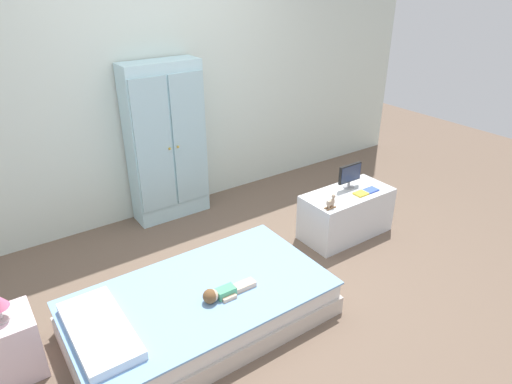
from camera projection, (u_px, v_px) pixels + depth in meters
The scene contains 12 objects.
ground_plane at pixel (255, 283), 3.56m from camera, with size 10.00×10.00×0.02m, color brown.
back_wall at pixel (157, 75), 4.11m from camera, with size 6.40×0.05×2.70m, color silver.
bed at pixel (201, 308), 3.08m from camera, with size 1.75×0.98×0.27m.
pillow at pixel (99, 330), 2.66m from camera, with size 0.32×0.70×0.06m, color silver.
doll at pixel (220, 293), 2.95m from camera, with size 0.39×0.13×0.10m.
nightstand at pixel (10, 346), 2.67m from camera, with size 0.32×0.32×0.41m, color silver.
wardrobe at pixel (166, 143), 4.22m from camera, with size 0.72×0.31×1.51m.
tv_stand at pixel (346, 213), 4.11m from camera, with size 0.84×0.41×0.43m, color silver.
tv_monitor at pixel (350, 174), 4.05m from camera, with size 0.26×0.10×0.23m.
rocking_horse_toy at pixel (331, 202), 3.73m from camera, with size 0.10×0.04×0.12m.
book_yellow at pixel (361, 194), 3.98m from camera, with size 0.12×0.09×0.02m, color gold.
book_blue at pixel (371, 190), 4.04m from camera, with size 0.13×0.09×0.01m, color blue.
Camera 1 is at (-1.64, -2.36, 2.22)m, focal length 31.52 mm.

